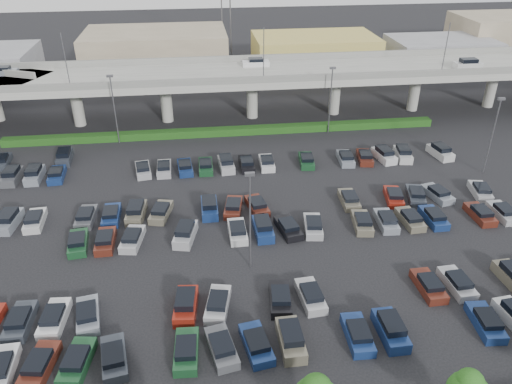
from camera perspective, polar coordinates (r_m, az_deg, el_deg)
ground at (r=55.78m, az=-1.60°, el=-3.44°), size 280.00×280.00×0.00m
overpass at (r=82.11m, az=-4.14°, el=12.92°), size 150.00×13.00×15.80m
hedge at (r=77.67m, az=-3.51°, el=6.92°), size 66.00×1.60×1.10m
parked_cars at (r=52.57m, az=-2.18°, el=-4.96°), size 63.06×41.62×1.67m
light_poles at (r=54.25m, az=-6.25°, el=2.96°), size 66.90×48.38×10.30m
distant_buildings at (r=112.87m, az=1.53°, el=15.90°), size 138.00×24.00×9.00m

